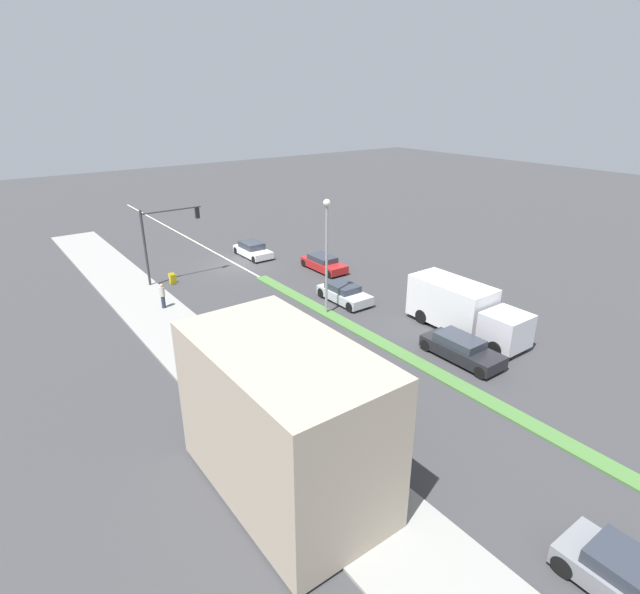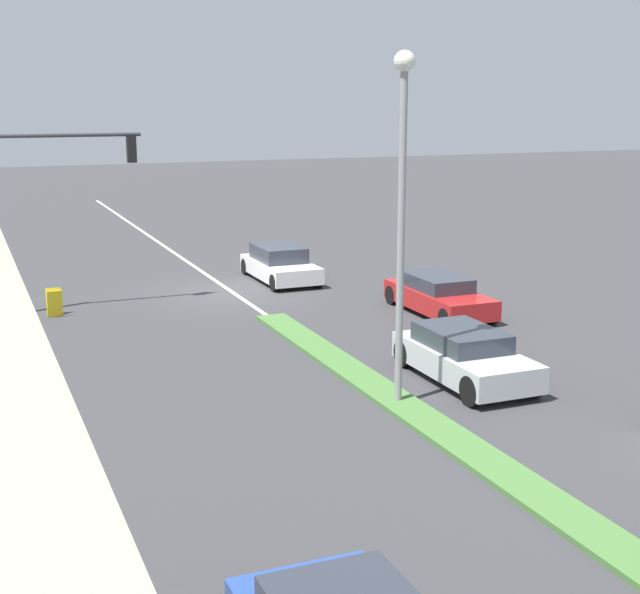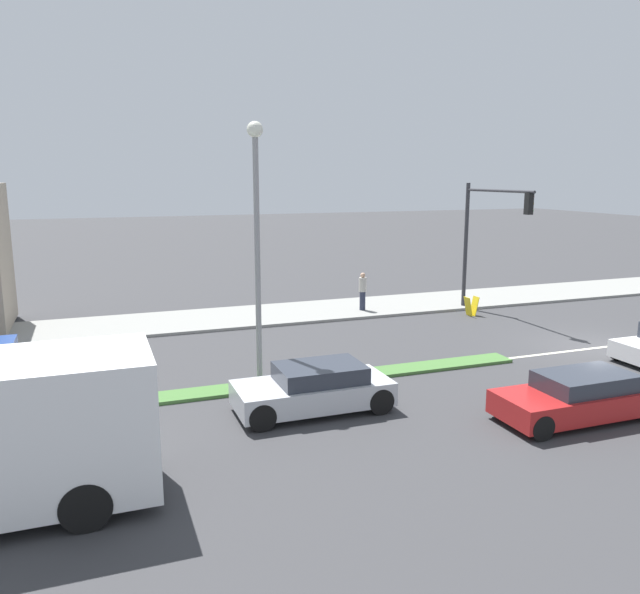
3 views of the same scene
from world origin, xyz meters
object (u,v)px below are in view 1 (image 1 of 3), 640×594
object	(u,v)px
suv_grey	(640,587)
sedan_dark	(461,349)
street_lamp	(327,243)
van_white	(253,250)
delivery_truck	(463,308)
coupe_blue	(357,393)
hatchback_red	(324,263)
warning_aframe_sign	(173,279)
traffic_signal_main	(163,232)
sedan_silver	(344,293)
pedestrian	(162,295)

from	to	relation	value
suv_grey	sedan_dark	xyz separation A→B (m)	(-7.20, -11.97, -0.01)
street_lamp	sedan_dark	size ratio (longest dim) A/B	1.64
sedan_dark	van_white	bearing A→B (deg)	-90.00
delivery_truck	suv_grey	world-z (taller)	delivery_truck
delivery_truck	sedan_dark	size ratio (longest dim) A/B	1.67
delivery_truck	sedan_dark	world-z (taller)	delivery_truck
coupe_blue	suv_grey	bearing A→B (deg)	90.00
delivery_truck	hatchback_red	bearing A→B (deg)	-90.00
street_lamp	sedan_dark	distance (m)	10.24
sedan_dark	delivery_truck	bearing A→B (deg)	-141.15
sedan_dark	van_white	world-z (taller)	sedan_dark
warning_aframe_sign	coupe_blue	xyz separation A→B (m)	(-1.02, 20.10, 0.17)
warning_aframe_sign	suv_grey	bearing A→B (deg)	91.81
warning_aframe_sign	van_white	bearing A→B (deg)	-163.21
traffic_signal_main	suv_grey	bearing A→B (deg)	91.96
traffic_signal_main	coupe_blue	distance (m)	20.99
delivery_truck	sedan_dark	bearing A→B (deg)	38.85
sedan_silver	van_white	world-z (taller)	van_white
delivery_truck	sedan_silver	distance (m)	8.26
sedan_silver	hatchback_red	world-z (taller)	sedan_silver
van_white	pedestrian	bearing A→B (deg)	32.54
hatchback_red	pedestrian	bearing A→B (deg)	0.16
pedestrian	van_white	world-z (taller)	pedestrian
traffic_signal_main	pedestrian	xyz separation A→B (m)	(2.14, 4.80, -2.89)
hatchback_red	van_white	size ratio (longest dim) A/B	1.05
street_lamp	suv_grey	xyz separation A→B (m)	(5.00, 21.07, -4.14)
delivery_truck	van_white	xyz separation A→B (m)	(2.80, -20.45, -0.86)
delivery_truck	pedestrian	bearing A→B (deg)	-46.07
suv_grey	hatchback_red	world-z (taller)	suv_grey
traffic_signal_main	hatchback_red	xyz separation A→B (m)	(-11.12, 4.76, -3.32)
sedan_silver	van_white	distance (m)	12.72
pedestrian	coupe_blue	world-z (taller)	pedestrian
street_lamp	hatchback_red	xyz separation A→B (m)	(-5.00, -6.96, -4.20)
coupe_blue	van_white	xyz separation A→B (m)	(-7.20, -22.58, 0.01)
coupe_blue	suv_grey	xyz separation A→B (m)	(0.00, 12.10, 0.04)
street_lamp	sedan_silver	world-z (taller)	street_lamp
suv_grey	sedan_silver	bearing A→B (deg)	-108.16
van_white	traffic_signal_main	bearing A→B (deg)	12.73
street_lamp	coupe_blue	bearing A→B (deg)	60.87
warning_aframe_sign	van_white	distance (m)	8.58
hatchback_red	sedan_dark	world-z (taller)	sedan_dark
street_lamp	pedestrian	world-z (taller)	street_lamp
coupe_blue	hatchback_red	size ratio (longest dim) A/B	1.03
warning_aframe_sign	hatchback_red	world-z (taller)	hatchback_red
pedestrian	coupe_blue	distance (m)	16.24
hatchback_red	sedan_dark	size ratio (longest dim) A/B	0.94
delivery_truck	hatchback_red	distance (m)	13.84
pedestrian	coupe_blue	bearing A→B (deg)	101.61
warning_aframe_sign	sedan_dark	distance (m)	21.83
street_lamp	pedestrian	size ratio (longest dim) A/B	4.37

